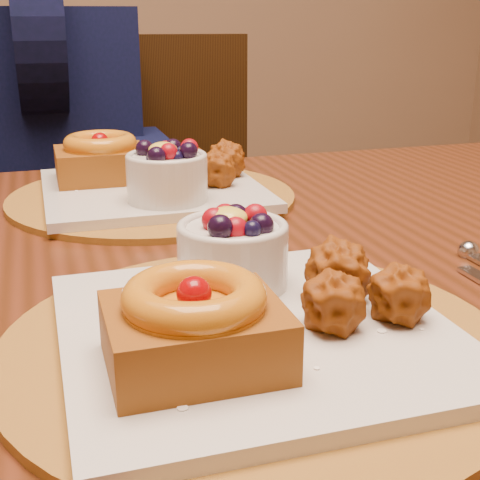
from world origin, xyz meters
The scene contains 5 objects.
dining_table centered at (-0.02, -0.07, 0.68)m, with size 1.60×0.90×0.76m.
place_setting_near centered at (-0.02, -0.28, 0.78)m, with size 0.38×0.38×0.09m.
place_setting_far centered at (-0.02, 0.15, 0.78)m, with size 0.38×0.38×0.09m.
chair_far centered at (0.10, 0.79, 0.52)m, with size 0.51×0.51×0.95m.
diner centered at (-0.14, 0.77, 0.83)m, with size 0.48×0.47×0.78m.
Camera 1 is at (-0.16, -0.71, 0.99)m, focal length 50.00 mm.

